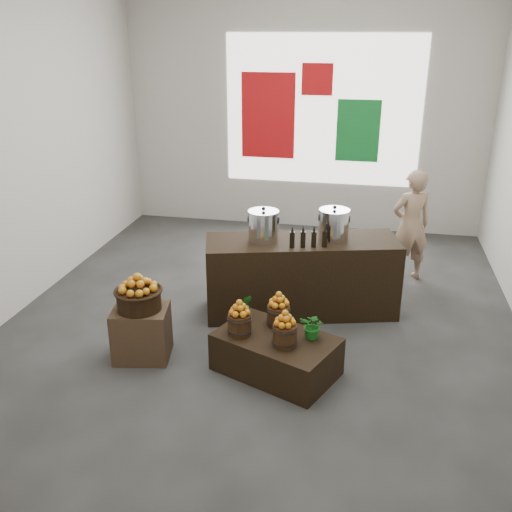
% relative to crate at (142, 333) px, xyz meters
% --- Properties ---
extents(ground, '(7.00, 7.00, 0.00)m').
position_rel_crate_xyz_m(ground, '(1.09, 1.17, -0.28)').
color(ground, '#3C3C3A').
rests_on(ground, ground).
extents(back_wall, '(6.00, 0.04, 4.00)m').
position_rel_crate_xyz_m(back_wall, '(1.09, 4.67, 1.72)').
color(back_wall, '#B1ADA3').
rests_on(back_wall, ground).
extents(back_opening, '(3.20, 0.02, 2.40)m').
position_rel_crate_xyz_m(back_opening, '(1.39, 4.65, 1.72)').
color(back_opening, white).
rests_on(back_opening, back_wall).
extents(deco_red_left, '(0.90, 0.04, 1.40)m').
position_rel_crate_xyz_m(deco_red_left, '(0.49, 4.64, 1.62)').
color(deco_red_left, '#B70E11').
rests_on(deco_red_left, back_wall).
extents(deco_green_right, '(0.70, 0.04, 1.00)m').
position_rel_crate_xyz_m(deco_green_right, '(1.99, 4.64, 1.42)').
color(deco_green_right, '#116F27').
rests_on(deco_green_right, back_wall).
extents(deco_red_upper, '(0.50, 0.04, 0.50)m').
position_rel_crate_xyz_m(deco_red_upper, '(1.29, 4.64, 2.22)').
color(deco_red_upper, '#B70E11').
rests_on(deco_red_upper, back_wall).
extents(crate, '(0.64, 0.56, 0.57)m').
position_rel_crate_xyz_m(crate, '(0.00, 0.00, 0.00)').
color(crate, '#4D3A24').
rests_on(crate, ground).
extents(wicker_basket, '(0.45, 0.45, 0.21)m').
position_rel_crate_xyz_m(wicker_basket, '(0.00, 0.00, 0.39)').
color(wicker_basket, black).
rests_on(wicker_basket, crate).
extents(apples_in_basket, '(0.35, 0.35, 0.19)m').
position_rel_crate_xyz_m(apples_in_basket, '(0.00, 0.00, 0.59)').
color(apples_in_basket, '#9E0805').
rests_on(apples_in_basket, wicker_basket).
extents(display_table, '(1.37, 1.13, 0.41)m').
position_rel_crate_xyz_m(display_table, '(1.44, -0.01, -0.08)').
color(display_table, black).
rests_on(display_table, ground).
extents(apple_bucket_front_left, '(0.24, 0.24, 0.22)m').
position_rel_crate_xyz_m(apple_bucket_front_left, '(1.07, -0.02, 0.23)').
color(apple_bucket_front_left, '#38220F').
rests_on(apple_bucket_front_left, display_table).
extents(apples_in_bucket_front_left, '(0.18, 0.18, 0.16)m').
position_rel_crate_xyz_m(apples_in_bucket_front_left, '(1.07, -0.02, 0.42)').
color(apples_in_bucket_front_left, '#9E0805').
rests_on(apples_in_bucket_front_left, apple_bucket_front_left).
extents(apple_bucket_front_right, '(0.24, 0.24, 0.22)m').
position_rel_crate_xyz_m(apple_bucket_front_right, '(1.54, -0.15, 0.23)').
color(apple_bucket_front_right, '#38220F').
rests_on(apple_bucket_front_right, display_table).
extents(apples_in_bucket_front_right, '(0.18, 0.18, 0.16)m').
position_rel_crate_xyz_m(apples_in_bucket_front_right, '(1.54, -0.15, 0.42)').
color(apples_in_bucket_front_right, '#9E0805').
rests_on(apples_in_bucket_front_right, apple_bucket_front_right).
extents(apple_bucket_rear, '(0.24, 0.24, 0.22)m').
position_rel_crate_xyz_m(apple_bucket_rear, '(1.42, 0.24, 0.23)').
color(apple_bucket_rear, '#38220F').
rests_on(apple_bucket_rear, display_table).
extents(apples_in_bucket_rear, '(0.18, 0.18, 0.16)m').
position_rel_crate_xyz_m(apples_in_bucket_rear, '(1.42, 0.24, 0.42)').
color(apples_in_bucket_rear, '#9E0805').
rests_on(apples_in_bucket_rear, apple_bucket_rear).
extents(herb_garnish_right, '(0.30, 0.28, 0.27)m').
position_rel_crate_xyz_m(herb_garnish_right, '(1.80, 0.04, 0.26)').
color(herb_garnish_right, '#135C15').
rests_on(herb_garnish_right, display_table).
extents(herb_garnish_left, '(0.16, 0.14, 0.25)m').
position_rel_crate_xyz_m(herb_garnish_left, '(1.04, 0.36, 0.25)').
color(herb_garnish_left, '#135C15').
rests_on(herb_garnish_left, display_table).
extents(counter, '(2.39, 1.29, 0.93)m').
position_rel_crate_xyz_m(counter, '(1.51, 1.39, 0.18)').
color(counter, black).
rests_on(counter, ground).
extents(stock_pot_left, '(0.35, 0.35, 0.35)m').
position_rel_crate_xyz_m(stock_pot_left, '(1.06, 1.27, 0.83)').
color(stock_pot_left, silver).
rests_on(stock_pot_left, counter).
extents(stock_pot_center, '(0.35, 0.35, 0.35)m').
position_rel_crate_xyz_m(stock_pot_center, '(1.86, 1.48, 0.83)').
color(stock_pot_center, silver).
rests_on(stock_pot_center, counter).
extents(oil_cruets, '(0.34, 0.15, 0.26)m').
position_rel_crate_xyz_m(oil_cruets, '(1.57, 1.17, 0.78)').
color(oil_cruets, black).
rests_on(oil_cruets, counter).
extents(shopper, '(0.67, 0.57, 1.55)m').
position_rel_crate_xyz_m(shopper, '(2.83, 2.66, 0.49)').
color(shopper, '#96775C').
rests_on(shopper, ground).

